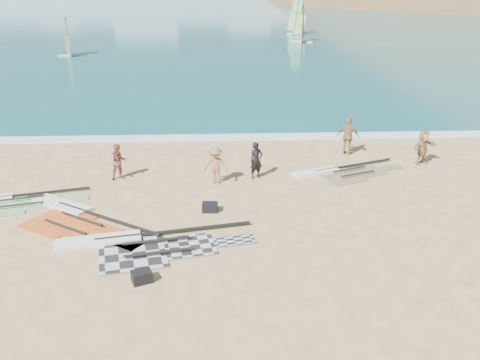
{
  "coord_description": "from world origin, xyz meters",
  "views": [
    {
      "loc": [
        0.04,
        -13.93,
        8.17
      ],
      "look_at": [
        0.83,
        4.0,
        1.0
      ],
      "focal_mm": 40.0,
      "sensor_mm": 36.0,
      "label": 1
    }
  ],
  "objects_px": {
    "rig_orange": "(340,172)",
    "beachgoer_right": "(423,147)",
    "beachgoer_left": "(119,162)",
    "person_wetsuit": "(256,160)",
    "gear_bag_near": "(142,277)",
    "beachgoer_back": "(348,136)",
    "rig_green": "(10,202)",
    "beachgoer_mid": "(216,166)",
    "gear_bag_far": "(210,207)",
    "rig_red": "(74,217)",
    "rig_grey": "(140,244)"
  },
  "relations": [
    {
      "from": "beachgoer_back",
      "to": "beachgoer_right",
      "type": "distance_m",
      "value": 3.34
    },
    {
      "from": "gear_bag_near",
      "to": "beachgoer_back",
      "type": "distance_m",
      "value": 13.43
    },
    {
      "from": "rig_orange",
      "to": "beachgoer_left",
      "type": "height_order",
      "value": "beachgoer_left"
    },
    {
      "from": "beachgoer_left",
      "to": "beachgoer_right",
      "type": "bearing_deg",
      "value": -19.28
    },
    {
      "from": "rig_orange",
      "to": "person_wetsuit",
      "type": "relative_size",
      "value": 3.2
    },
    {
      "from": "beachgoer_left",
      "to": "person_wetsuit",
      "type": "bearing_deg",
      "value": -25.88
    },
    {
      "from": "gear_bag_far",
      "to": "rig_green",
      "type": "bearing_deg",
      "value": 171.74
    },
    {
      "from": "rig_grey",
      "to": "gear_bag_near",
      "type": "distance_m",
      "value": 2.15
    },
    {
      "from": "beachgoer_mid",
      "to": "rig_red",
      "type": "bearing_deg",
      "value": -136.16
    },
    {
      "from": "gear_bag_near",
      "to": "beachgoer_left",
      "type": "xyz_separation_m",
      "value": [
        -1.88,
        7.86,
        0.58
      ]
    },
    {
      "from": "gear_bag_near",
      "to": "gear_bag_far",
      "type": "relative_size",
      "value": 0.99
    },
    {
      "from": "gear_bag_near",
      "to": "beachgoer_back",
      "type": "xyz_separation_m",
      "value": [
        8.23,
        10.59,
        0.71
      ]
    },
    {
      "from": "rig_orange",
      "to": "beachgoer_right",
      "type": "height_order",
      "value": "beachgoer_right"
    },
    {
      "from": "beachgoer_left",
      "to": "beachgoer_back",
      "type": "relative_size",
      "value": 0.86
    },
    {
      "from": "beachgoer_right",
      "to": "beachgoer_mid",
      "type": "bearing_deg",
      "value": 161.21
    },
    {
      "from": "beachgoer_back",
      "to": "rig_green",
      "type": "bearing_deg",
      "value": 48.09
    },
    {
      "from": "rig_green",
      "to": "person_wetsuit",
      "type": "bearing_deg",
      "value": -1.73
    },
    {
      "from": "rig_orange",
      "to": "gear_bag_far",
      "type": "distance_m",
      "value": 6.57
    },
    {
      "from": "rig_orange",
      "to": "gear_bag_near",
      "type": "distance_m",
      "value": 10.97
    },
    {
      "from": "rig_green",
      "to": "rig_grey",
      "type": "bearing_deg",
      "value": -48.12
    },
    {
      "from": "gear_bag_near",
      "to": "rig_red",
      "type": "bearing_deg",
      "value": 124.67
    },
    {
      "from": "rig_orange",
      "to": "person_wetsuit",
      "type": "height_order",
      "value": "person_wetsuit"
    },
    {
      "from": "gear_bag_far",
      "to": "rig_red",
      "type": "bearing_deg",
      "value": -175.24
    },
    {
      "from": "rig_green",
      "to": "rig_orange",
      "type": "bearing_deg",
      "value": -3.67
    },
    {
      "from": "gear_bag_near",
      "to": "beachgoer_back",
      "type": "bearing_deg",
      "value": 52.15
    },
    {
      "from": "gear_bag_near",
      "to": "beachgoer_left",
      "type": "distance_m",
      "value": 8.1
    },
    {
      "from": "rig_green",
      "to": "gear_bag_far",
      "type": "xyz_separation_m",
      "value": [
        7.46,
        -1.08,
        0.11
      ]
    },
    {
      "from": "beachgoer_back",
      "to": "gear_bag_near",
      "type": "bearing_deg",
      "value": 80.55
    },
    {
      "from": "beachgoer_right",
      "to": "beachgoer_left",
      "type": "bearing_deg",
      "value": 154.79
    },
    {
      "from": "beachgoer_mid",
      "to": "beachgoer_back",
      "type": "distance_m",
      "value": 7.03
    },
    {
      "from": "rig_green",
      "to": "rig_orange",
      "type": "distance_m",
      "value": 13.21
    },
    {
      "from": "rig_red",
      "to": "rig_grey",
      "type": "bearing_deg",
      "value": -4.24
    },
    {
      "from": "rig_green",
      "to": "beachgoer_left",
      "type": "height_order",
      "value": "beachgoer_left"
    },
    {
      "from": "rig_orange",
      "to": "beachgoer_back",
      "type": "bearing_deg",
      "value": 49.6
    },
    {
      "from": "rig_red",
      "to": "beachgoer_right",
      "type": "height_order",
      "value": "beachgoer_right"
    },
    {
      "from": "rig_grey",
      "to": "person_wetsuit",
      "type": "distance_m",
      "value": 6.99
    },
    {
      "from": "beachgoer_right",
      "to": "person_wetsuit",
      "type": "bearing_deg",
      "value": 159.67
    },
    {
      "from": "rig_orange",
      "to": "person_wetsuit",
      "type": "xyz_separation_m",
      "value": [
        -3.63,
        -0.36,
        0.72
      ]
    },
    {
      "from": "rig_red",
      "to": "gear_bag_far",
      "type": "xyz_separation_m",
      "value": [
        4.73,
        0.39,
        0.11
      ]
    },
    {
      "from": "beachgoer_left",
      "to": "beachgoer_back",
      "type": "distance_m",
      "value": 10.47
    },
    {
      "from": "rig_green",
      "to": "gear_bag_far",
      "type": "height_order",
      "value": "gear_bag_far"
    },
    {
      "from": "rig_orange",
      "to": "beachgoer_mid",
      "type": "relative_size",
      "value": 3.17
    },
    {
      "from": "rig_grey",
      "to": "gear_bag_far",
      "type": "relative_size",
      "value": 11.82
    },
    {
      "from": "gear_bag_near",
      "to": "beachgoer_mid",
      "type": "distance_m",
      "value": 7.51
    },
    {
      "from": "beachgoer_left",
      "to": "rig_green",
      "type": "bearing_deg",
      "value": -173.99
    },
    {
      "from": "gear_bag_near",
      "to": "person_wetsuit",
      "type": "distance_m",
      "value": 8.63
    },
    {
      "from": "gear_bag_far",
      "to": "beachgoer_left",
      "type": "relative_size",
      "value": 0.36
    },
    {
      "from": "beachgoer_left",
      "to": "rig_grey",
      "type": "bearing_deg",
      "value": -99.61
    },
    {
      "from": "beachgoer_right",
      "to": "rig_green",
      "type": "bearing_deg",
      "value": 160.98
    },
    {
      "from": "rig_orange",
      "to": "beachgoer_mid",
      "type": "xyz_separation_m",
      "value": [
        -5.3,
        -0.93,
        0.73
      ]
    }
  ]
}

